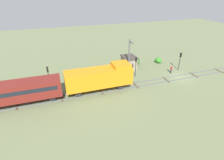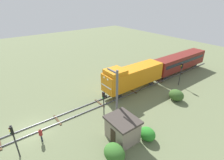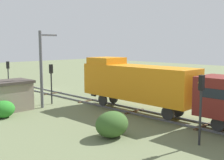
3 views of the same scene
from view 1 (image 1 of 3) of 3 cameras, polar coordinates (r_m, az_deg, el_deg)
The scene contains 14 objects.
ground_plane at distance 37.43m, azimuth 21.39°, elevation 0.79°, with size 118.27×118.27×0.00m, color #66704C.
railway_track at distance 37.40m, azimuth 21.40°, elevation 0.89°, with size 2.40×78.84×0.16m.
locomotive at distance 28.99m, azimuth -3.92°, elevation 1.01°, with size 2.90×11.60×4.60m.
passenger_car_leading at distance 29.27m, azimuth -30.04°, elevation -3.33°, with size 2.84×14.00×3.66m.
traffic_signal_near at distance 39.79m, azimuth 21.40°, elevation 6.64°, with size 0.32×0.34×3.87m.
traffic_signal_mid at distance 34.53m, azimuth 7.84°, elevation 5.43°, with size 0.32×0.34×4.03m.
traffic_signal_far at distance 31.51m, azimuth -20.10°, elevation 1.90°, with size 0.32×0.34×4.23m.
worker_near_track at distance 38.35m, azimuth 18.80°, elevation 3.55°, with size 0.38×0.38×1.70m.
catenary_mast at distance 35.09m, azimuth 5.62°, elevation 7.81°, with size 1.94×0.28×7.27m.
relay_hut at distance 38.62m, azimuth 5.54°, elevation 5.78°, with size 3.50×2.90×2.74m.
bush_near at distance 41.21m, azimuth 7.68°, elevation 6.30°, with size 2.34×1.91×1.70m, color #336826.
bush_mid at distance 39.61m, azimuth 1.58°, elevation 5.43°, with size 1.97×1.61×1.43m, color #297F26.
bush_far at distance 43.04m, azimuth 14.90°, elevation 6.24°, with size 1.75×1.43×1.27m, color #328226.
bush_back at distance 34.89m, azimuth -11.89°, elevation 1.80°, with size 2.34×1.92×1.71m, color #375A26.
Camera 1 is at (-25.08, 22.81, 15.87)m, focal length 28.00 mm.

